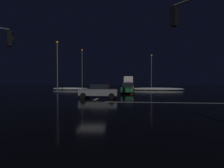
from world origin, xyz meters
name	(u,v)px	position (x,y,z in m)	size (l,w,h in m)	color
ground	(92,102)	(0.00, 0.00, -0.05)	(120.00, 120.00, 0.10)	black
stop_line_north	(104,95)	(0.00, 7.82, 0.00)	(0.35, 13.36, 0.01)	white
centre_line_ns	(112,90)	(0.00, 19.42, 0.00)	(22.00, 0.15, 0.01)	yellow
crosswalk_bar_east	(179,103)	(7.92, 0.00, 0.00)	(13.36, 0.40, 0.01)	white
snow_bank_left_curb	(71,89)	(-8.62, 19.36, 0.26)	(7.67, 1.50, 0.51)	white
snow_bank_right_curb	(156,89)	(8.62, 19.67, 0.27)	(10.99, 1.50, 0.55)	white
sedan_green	(127,88)	(3.17, 10.70, 0.80)	(2.02, 4.33, 1.57)	#14512D
sedan_orange	(129,87)	(3.32, 16.55, 0.80)	(2.02, 4.33, 1.57)	#C66014
sedan_blue	(128,86)	(3.22, 22.58, 0.80)	(2.02, 4.33, 1.57)	navy
sedan_black	(129,85)	(3.28, 27.87, 0.80)	(2.02, 4.33, 1.57)	black
box_truck	(128,81)	(3.14, 34.91, 1.71)	(2.68, 8.28, 3.08)	beige
sedan_gray_crossing	(99,91)	(0.12, 3.34, 0.80)	(4.33, 2.02, 1.57)	slate
traffic_signal_se	(208,30)	(7.30, -7.30, 4.40)	(2.53, 2.53, 6.48)	#4C4C51
streetlamp_left_near	(57,62)	(-8.92, 13.42, 5.07)	(0.44, 0.44, 8.78)	#424247
streetlamp_right_far	(151,69)	(8.92, 29.42, 4.92)	(0.44, 0.44, 8.48)	#424247
streetlamp_left_far	(82,66)	(-8.92, 29.42, 5.76)	(0.44, 0.44, 10.10)	#424247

